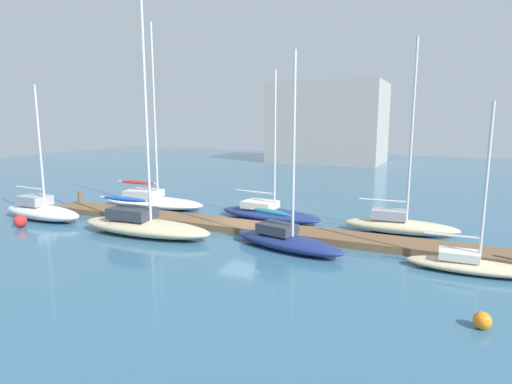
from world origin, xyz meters
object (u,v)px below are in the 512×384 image
object	(u,v)px
mooring_buoy_orange	(482,320)
harbor_building_distant	(329,123)
sailboat_1	(152,200)
sailboat_2	(143,224)
sailboat_0	(41,210)
sailboat_3	(268,212)
sailboat_5	(399,223)
sailboat_6	(470,263)
sailboat_4	(286,238)
mooring_buoy_red	(20,221)

from	to	relation	value
mooring_buoy_orange	harbor_building_distant	world-z (taller)	harbor_building_distant
sailboat_1	sailboat_2	bearing A→B (deg)	-59.33
sailboat_0	sailboat_3	distance (m)	15.09
sailboat_0	sailboat_5	distance (m)	22.86
sailboat_0	sailboat_6	size ratio (longest dim) A/B	1.19
sailboat_4	mooring_buoy_red	size ratio (longest dim) A/B	12.63
sailboat_1	mooring_buoy_orange	size ratio (longest dim) A/B	23.71
sailboat_2	sailboat_4	distance (m)	8.43
sailboat_3	sailboat_4	world-z (taller)	sailboat_4
sailboat_1	harbor_building_distant	size ratio (longest dim) A/B	0.80
sailboat_1	harbor_building_distant	xyz separation A→B (m)	(2.81, 39.44, 5.40)
sailboat_1	mooring_buoy_red	xyz separation A→B (m)	(-3.60, -8.17, -0.19)
sailboat_5	harbor_building_distant	bearing A→B (deg)	107.50
sailboat_2	sailboat_5	distance (m)	14.79
mooring_buoy_red	mooring_buoy_orange	size ratio (longest dim) A/B	1.39
sailboat_5	sailboat_6	xyz separation A→B (m)	(3.53, -5.37, -0.18)
sailboat_0	sailboat_6	distance (m)	25.55
sailboat_1	harbor_building_distant	world-z (taller)	sailboat_1
sailboat_5	mooring_buoy_orange	distance (m)	11.41
mooring_buoy_red	harbor_building_distant	xyz separation A→B (m)	(6.41, 47.60, 5.59)
mooring_buoy_orange	sailboat_3	bearing A→B (deg)	138.00
sailboat_0	sailboat_4	distance (m)	17.11
sailboat_3	mooring_buoy_red	xyz separation A→B (m)	(-13.11, -8.20, -0.11)
mooring_buoy_red	harbor_building_distant	world-z (taller)	harbor_building_distant
sailboat_5	mooring_buoy_orange	xyz separation A→B (m)	(3.71, -10.79, -0.32)
sailboat_3	harbor_building_distant	xyz separation A→B (m)	(-6.70, 39.41, 5.48)
sailboat_3	harbor_building_distant	bearing A→B (deg)	105.60
sailboat_4	sailboat_3	bearing A→B (deg)	134.19
sailboat_0	mooring_buoy_orange	distance (m)	26.12
mooring_buoy_red	sailboat_6	bearing A→B (deg)	6.57
harbor_building_distant	sailboat_6	bearing A→B (deg)	-67.57
sailboat_5	sailboat_4	bearing A→B (deg)	-134.40
mooring_buoy_red	sailboat_5	bearing A→B (deg)	21.11
sailboat_4	sailboat_1	bearing A→B (deg)	170.03
sailboat_2	harbor_building_distant	size ratio (longest dim) A/B	0.84
mooring_buoy_orange	sailboat_6	bearing A→B (deg)	91.84
sailboat_3	sailboat_6	distance (m)	12.91
sailboat_6	mooring_buoy_red	bearing A→B (deg)	-174.95
sailboat_1	mooring_buoy_orange	world-z (taller)	sailboat_1
harbor_building_distant	mooring_buoy_orange	bearing A→B (deg)	-69.61
sailboat_0	sailboat_4	size ratio (longest dim) A/B	0.89
sailboat_1	sailboat_3	world-z (taller)	sailboat_1
sailboat_0	sailboat_5	world-z (taller)	sailboat_5
mooring_buoy_orange	sailboat_2	bearing A→B (deg)	165.77
sailboat_5	mooring_buoy_red	size ratio (longest dim) A/B	14.17
sailboat_3	sailboat_5	world-z (taller)	sailboat_5
sailboat_2	sailboat_6	size ratio (longest dim) A/B	1.91
sailboat_2	mooring_buoy_red	size ratio (longest dim) A/B	17.97
sailboat_2	sailboat_3	size ratio (longest dim) A/B	1.45
sailboat_4	mooring_buoy_red	world-z (taller)	sailboat_4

